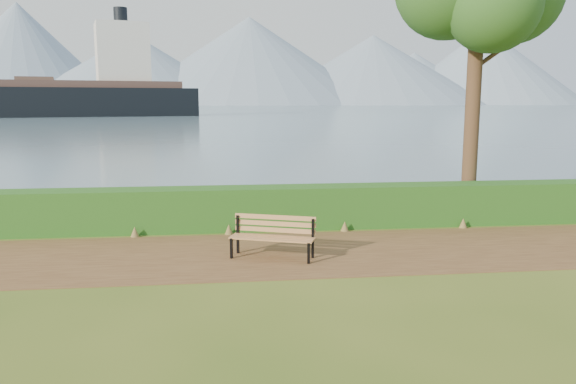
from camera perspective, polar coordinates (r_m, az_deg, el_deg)
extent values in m
plane|color=#3E5719|center=(11.02, -0.10, -6.68)|extent=(140.00, 140.00, 0.00)
cube|color=#52341C|center=(11.30, -0.28, -6.24)|extent=(40.00, 3.40, 0.01)
cube|color=#1A4714|center=(13.42, -1.39, -1.58)|extent=(32.00, 0.85, 1.00)
cube|color=slate|center=(270.54, -6.56, 8.59)|extent=(700.00, 510.00, 0.00)
cone|color=slate|center=(443.98, -25.59, 12.54)|extent=(140.00, 140.00, 70.00)
cone|color=slate|center=(410.30, -15.31, 11.90)|extent=(160.00, 160.00, 48.00)
cone|color=slate|center=(417.00, -3.92, 13.12)|extent=(190.00, 190.00, 62.00)
cone|color=slate|center=(425.89, 8.60, 12.15)|extent=(170.00, 170.00, 50.00)
cone|color=slate|center=(466.91, 19.23, 11.98)|extent=(150.00, 150.00, 58.00)
cone|color=slate|center=(440.85, -8.03, 11.09)|extent=(120.00, 120.00, 35.00)
cone|color=slate|center=(461.34, 12.64, 11.18)|extent=(130.00, 130.00, 40.00)
cube|color=black|center=(10.94, -5.77, -5.73)|extent=(0.06, 0.07, 0.41)
cube|color=black|center=(11.26, -5.12, -4.31)|extent=(0.06, 0.07, 0.78)
cube|color=black|center=(11.08, -5.45, -4.59)|extent=(0.20, 0.46, 0.05)
cube|color=black|center=(10.55, 2.12, -6.26)|extent=(0.06, 0.07, 0.41)
cube|color=black|center=(10.88, 2.54, -4.76)|extent=(0.06, 0.07, 0.78)
cube|color=black|center=(10.70, 2.33, -5.06)|extent=(0.20, 0.46, 0.05)
cube|color=#AE7543|center=(10.70, -1.87, -4.91)|extent=(1.56, 0.64, 0.03)
cube|color=#AE7543|center=(10.80, -1.71, -4.77)|extent=(1.56, 0.64, 0.03)
cube|color=#AE7543|center=(10.91, -1.55, -4.62)|extent=(1.56, 0.64, 0.03)
cube|color=#AE7543|center=(11.02, -1.39, -4.49)|extent=(1.56, 0.64, 0.03)
cube|color=#AE7543|center=(11.04, -1.32, -3.87)|extent=(1.55, 0.60, 0.09)
cube|color=#AE7543|center=(11.02, -1.33, -3.23)|extent=(1.55, 0.60, 0.09)
cube|color=#AE7543|center=(10.99, -1.33, -2.58)|extent=(1.55, 0.60, 0.09)
cylinder|color=#3D2319|center=(15.20, 18.35, 10.14)|extent=(0.38, 0.38, 6.76)
sphere|color=#28541C|center=(14.74, 20.12, 17.44)|extent=(2.25, 2.25, 2.25)
cylinder|color=#3D2319|center=(15.41, 19.95, 12.84)|extent=(0.99, 0.11, 0.74)
cylinder|color=#3D2319|center=(15.21, 17.11, 14.82)|extent=(0.76, 0.35, 0.68)
cube|color=beige|center=(115.92, -16.48, 13.22)|extent=(11.50, 10.93, 11.71)
cylinder|color=black|center=(116.65, -16.65, 16.61)|extent=(2.56, 2.56, 3.73)
cube|color=brown|center=(115.26, -24.32, 10.37)|extent=(7.96, 8.42, 0.85)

